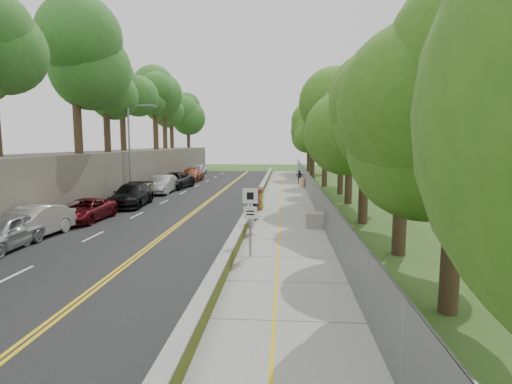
{
  "coord_description": "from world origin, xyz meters",
  "views": [
    {
      "loc": [
        2.43,
        -19.13,
        4.75
      ],
      "look_at": [
        0.5,
        8.0,
        1.4
      ],
      "focal_mm": 28.0,
      "sensor_mm": 36.0,
      "label": 1
    }
  ],
  "objects": [
    {
      "name": "signpost",
      "position": [
        1.05,
        -3.02,
        1.96
      ],
      "size": [
        0.62,
        0.09,
        3.1
      ],
      "color": "gray",
      "rests_on": "sidewalk"
    },
    {
      "name": "streetlight",
      "position": [
        -10.46,
        14.0,
        4.64
      ],
      "size": [
        2.52,
        0.22,
        8.0
      ],
      "color": "gray",
      "rests_on": "ground"
    },
    {
      "name": "person_far",
      "position": [
        4.2,
        26.98,
        0.84
      ],
      "size": [
        0.97,
        0.5,
        1.58
      ],
      "primitive_type": "imported",
      "rotation": [
        0.0,
        0.0,
        3.01
      ],
      "color": "black",
      "rests_on": "sidewalk"
    },
    {
      "name": "car_1",
      "position": [
        -10.0,
        -0.61,
        0.84
      ],
      "size": [
        2.11,
        4.98,
        1.6
      ],
      "primitive_type": "imported",
      "rotation": [
        0.0,
        0.0,
        -0.09
      ],
      "color": "beige",
      "rests_on": "road"
    },
    {
      "name": "sidewalk",
      "position": [
        2.55,
        15.0,
        0.03
      ],
      "size": [
        4.2,
        66.0,
        0.05
      ],
      "primitive_type": "cube",
      "color": "gray",
      "rests_on": "ground"
    },
    {
      "name": "painter_0",
      "position": [
        0.75,
        8.87,
        0.84
      ],
      "size": [
        0.55,
        0.8,
        1.58
      ],
      "primitive_type": "imported",
      "rotation": [
        0.0,
        0.0,
        1.64
      ],
      "color": "yellow",
      "rests_on": "sidewalk"
    },
    {
      "name": "construction_barrel",
      "position": [
        4.3,
        22.99,
        0.56
      ],
      "size": [
        0.62,
        0.62,
        1.01
      ],
      "primitive_type": "cylinder",
      "color": "orange",
      "rests_on": "sidewalk"
    },
    {
      "name": "car_0",
      "position": [
        -9.98,
        -2.65,
        0.81
      ],
      "size": [
        1.91,
        4.55,
        1.54
      ],
      "primitive_type": "imported",
      "rotation": [
        0.0,
        0.0,
        0.02
      ],
      "color": "#A4A3A8",
      "rests_on": "road"
    },
    {
      "name": "trees_embankment",
      "position": [
        -13.0,
        15.0,
        10.5
      ],
      "size": [
        6.4,
        66.0,
        13.0
      ],
      "primitive_type": null,
      "color": "#3B792B",
      "rests_on": "rock_embankment"
    },
    {
      "name": "painter_2",
      "position": [
        0.75,
        4.91,
        0.87
      ],
      "size": [
        0.76,
        0.9,
        1.64
      ],
      "primitive_type": "imported",
      "rotation": [
        0.0,
        0.0,
        1.38
      ],
      "color": "black",
      "rests_on": "sidewalk"
    },
    {
      "name": "car_2",
      "position": [
        -9.59,
        3.88,
        0.71
      ],
      "size": [
        2.34,
        4.87,
        1.34
      ],
      "primitive_type": "imported",
      "rotation": [
        0.0,
        0.0,
        -0.02
      ],
      "color": "#600E17",
      "rests_on": "road"
    },
    {
      "name": "concrete_block",
      "position": [
        4.3,
        3.0,
        0.46
      ],
      "size": [
        1.31,
        1.02,
        0.82
      ],
      "primitive_type": "cube",
      "rotation": [
        0.0,
        0.0,
        -0.08
      ],
      "color": "gray",
      "rests_on": "sidewalk"
    },
    {
      "name": "car_3",
      "position": [
        -9.0,
        9.79,
        0.87
      ],
      "size": [
        2.78,
        5.87,
        1.65
      ],
      "primitive_type": "imported",
      "rotation": [
        0.0,
        0.0,
        0.08
      ],
      "color": "black",
      "rests_on": "road"
    },
    {
      "name": "painter_1",
      "position": [
        0.75,
        1.0,
        1.01
      ],
      "size": [
        0.64,
        0.8,
        1.92
      ],
      "primitive_type": "imported",
      "rotation": [
        0.0,
        0.0,
        1.86
      ],
      "color": "beige",
      "rests_on": "sidewalk"
    },
    {
      "name": "car_6",
      "position": [
        -9.0,
        21.55,
        0.87
      ],
      "size": [
        3.34,
        6.21,
        1.65
      ],
      "primitive_type": "imported",
      "rotation": [
        0.0,
        0.0,
        -0.1
      ],
      "color": "black",
      "rests_on": "road"
    },
    {
      "name": "car_8",
      "position": [
        -10.6,
        40.79,
        0.83
      ],
      "size": [
        2.27,
        4.78,
        1.58
      ],
      "primitive_type": "imported",
      "rotation": [
        0.0,
        0.0,
        -0.09
      ],
      "color": "white",
      "rests_on": "road"
    },
    {
      "name": "rock_embankment",
      "position": [
        -13.5,
        15.0,
        2.0
      ],
      "size": [
        5.0,
        66.0,
        4.0
      ],
      "primitive_type": "cube",
      "color": "#595147",
      "rests_on": "ground"
    },
    {
      "name": "ground",
      "position": [
        0.0,
        0.0,
        0.0
      ],
      "size": [
        140.0,
        140.0,
        0.0
      ],
      "primitive_type": "plane",
      "color": "#33511E",
      "rests_on": "ground"
    },
    {
      "name": "trees_fenceside",
      "position": [
        7.0,
        15.0,
        7.0
      ],
      "size": [
        7.0,
        66.0,
        14.0
      ],
      "primitive_type": null,
      "color": "#477F23",
      "rests_on": "ground"
    },
    {
      "name": "car_4",
      "position": [
        -9.73,
        14.33,
        0.73
      ],
      "size": [
        1.86,
        4.14,
        1.38
      ],
      "primitive_type": "imported",
      "rotation": [
        0.0,
        0.0,
        0.06
      ],
      "color": "tan",
      "rests_on": "road"
    },
    {
      "name": "chainlink_fence",
      "position": [
        4.65,
        15.0,
        1.0
      ],
      "size": [
        0.04,
        66.0,
        2.0
      ],
      "primitive_type": "cube",
      "color": "slate",
      "rests_on": "ground"
    },
    {
      "name": "road",
      "position": [
        -5.4,
        15.0,
        0.02
      ],
      "size": [
        11.2,
        66.0,
        0.04
      ],
      "primitive_type": "cube",
      "color": "black",
      "rests_on": "ground"
    },
    {
      "name": "painter_3",
      "position": [
        0.75,
        8.51,
        0.88
      ],
      "size": [
        0.87,
        1.2,
        1.66
      ],
      "primitive_type": "imported",
      "rotation": [
        0.0,
        0.0,
        1.83
      ],
      "color": "#945040",
      "rests_on": "sidewalk"
    },
    {
      "name": "car_7",
      "position": [
        -9.0,
        29.2,
        0.85
      ],
      "size": [
        2.41,
        5.63,
        1.62
      ],
      "primitive_type": "imported",
      "rotation": [
        0.0,
        0.0,
        -0.03
      ],
      "color": "#9A4A2E",
      "rests_on": "road"
    },
    {
      "name": "car_5",
      "position": [
        -9.0,
        17.47,
        0.88
      ],
      "size": [
        1.95,
        5.14,
        1.67
      ],
      "primitive_type": "imported",
      "rotation": [
        0.0,
        0.0,
        0.04
      ],
      "color": "silver",
      "rests_on": "road"
    },
    {
      "name": "jersey_barrier",
      "position": [
        0.25,
        15.0,
        0.3
      ],
      "size": [
        0.42,
        66.0,
        0.6
      ],
      "primitive_type": "cube",
      "color": "#A3C010",
      "rests_on": "ground"
    }
  ]
}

